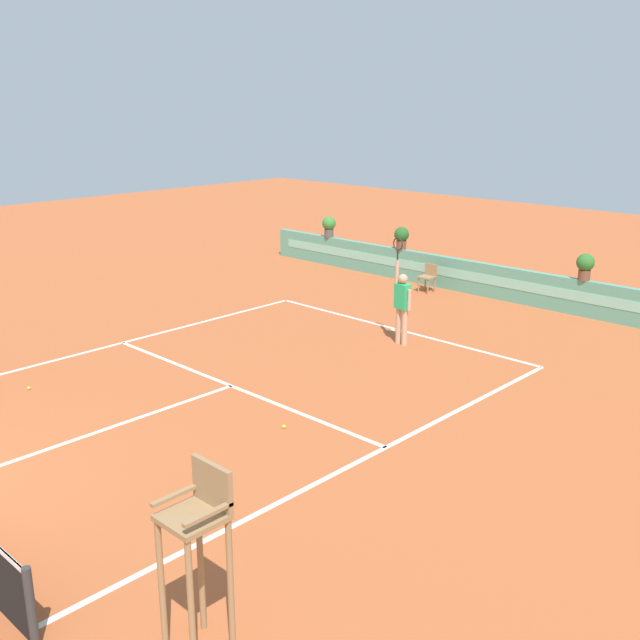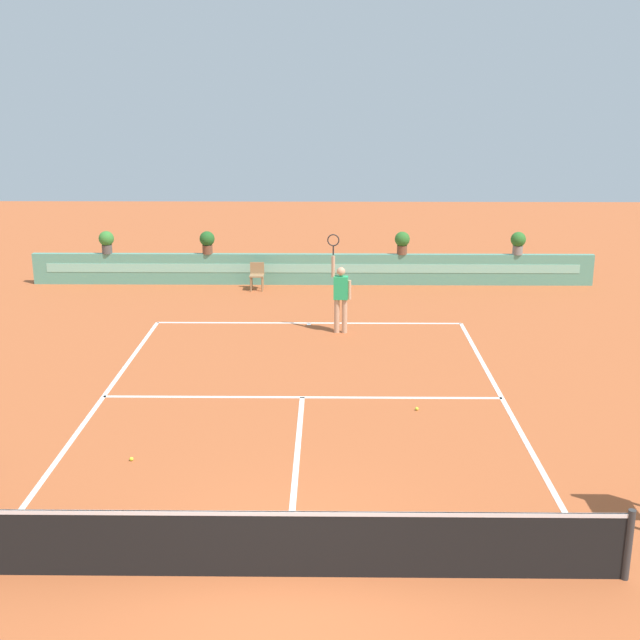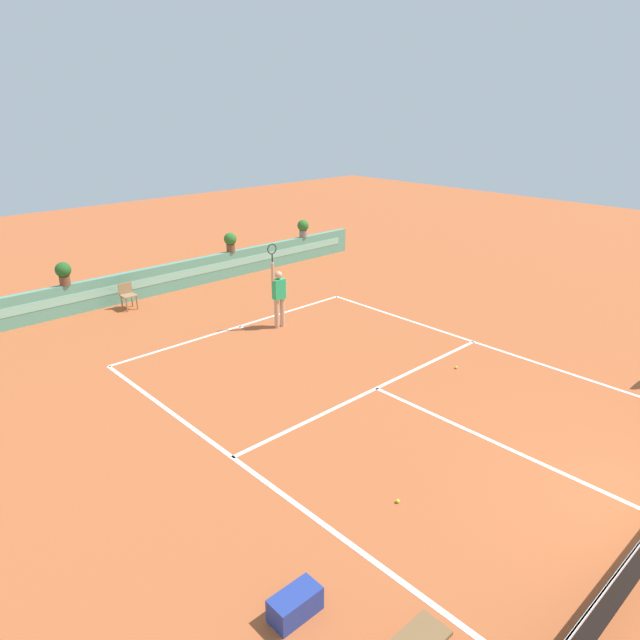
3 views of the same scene
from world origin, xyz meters
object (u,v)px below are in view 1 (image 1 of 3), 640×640
tennis_ball_mid_court (29,388)px  potted_plant_far_left (329,225)px  potted_plant_left (402,237)px  tennis_ball_near_baseline (284,427)px  potted_plant_right (585,265)px  ball_kid_chair (428,276)px  umpire_chair (199,539)px  tennis_player (402,302)px

tennis_ball_mid_court → potted_plant_far_left: bearing=106.1°
tennis_ball_mid_court → potted_plant_left: bearing=92.3°
tennis_ball_near_baseline → potted_plant_right: potted_plant_right is taller
ball_kid_chair → tennis_ball_mid_court: (-1.11, -12.25, -0.44)m
ball_kid_chair → tennis_ball_mid_court: bearing=-95.2°
umpire_chair → potted_plant_far_left: 19.51m
ball_kid_chair → potted_plant_right: 4.74m
tennis_ball_near_baseline → potted_plant_right: (0.58, 10.66, 1.38)m
tennis_ball_near_baseline → potted_plant_far_left: size_ratio=0.09×
ball_kid_chair → tennis_ball_mid_court: size_ratio=12.50×
tennis_ball_near_baseline → potted_plant_right: bearing=86.9°
tennis_ball_near_baseline → potted_plant_left: bearing=117.9°
potted_plant_far_left → ball_kid_chair: bearing=-8.6°
tennis_ball_near_baseline → umpire_chair: bearing=-52.4°
ball_kid_chair → potted_plant_left: size_ratio=1.17×
umpire_chair → tennis_ball_near_baseline: bearing=127.6°
tennis_ball_near_baseline → potted_plant_far_left: potted_plant_far_left is taller
tennis_ball_near_baseline → tennis_ball_mid_court: 5.62m
umpire_chair → tennis_player: (-4.89, 9.76, -0.29)m
tennis_player → potted_plant_left: (-4.20, 5.37, 0.36)m
umpire_chair → ball_kid_chair: (-7.46, 14.39, -0.86)m
tennis_ball_mid_court → potted_plant_right: bearing=66.3°
tennis_ball_near_baseline → potted_plant_far_left: (-8.87, 10.66, 1.38)m
umpire_chair → tennis_player: tennis_player is taller
tennis_player → tennis_ball_near_baseline: (1.45, -5.29, -1.02)m
ball_kid_chair → potted_plant_right: (4.59, 0.73, 0.93)m
tennis_ball_near_baseline → potted_plant_left: (-5.65, 10.66, 1.38)m
ball_kid_chair → umpire_chair: bearing=-62.6°
tennis_player → potted_plant_left: tennis_player is taller
tennis_player → potted_plant_right: bearing=69.3°
potted_plant_right → tennis_ball_mid_court: bearing=-113.7°
umpire_chair → tennis_ball_near_baseline: umpire_chair is taller
tennis_ball_mid_court → potted_plant_far_left: size_ratio=0.09×
umpire_chair → potted_plant_right: bearing=100.7°
tennis_ball_mid_court → tennis_player: bearing=64.3°
potted_plant_left → potted_plant_right: 6.22m
potted_plant_left → potted_plant_right: size_ratio=1.00×
umpire_chair → tennis_player: size_ratio=0.83×
ball_kid_chair → potted_plant_right: size_ratio=1.17×
potted_plant_far_left → potted_plant_right: 9.45m
ball_kid_chair → potted_plant_right: potted_plant_right is taller
tennis_ball_near_baseline → tennis_ball_mid_court: same height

